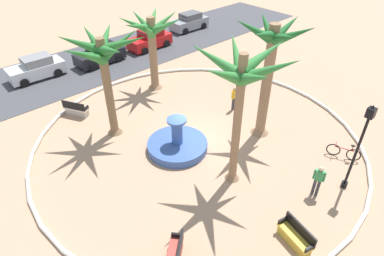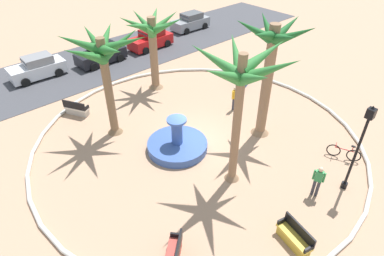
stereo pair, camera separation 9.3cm
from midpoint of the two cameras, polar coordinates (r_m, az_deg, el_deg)
name	(u,v)px [view 2 (the right image)]	position (r m, az deg, el deg)	size (l,w,h in m)	color
ground_plane	(198,140)	(18.82, 1.18, -2.04)	(80.00, 80.00, 0.00)	tan
plaza_curb	(198,138)	(18.76, 1.19, -1.80)	(18.22, 18.22, 0.20)	silver
street_asphalt	(85,65)	(28.78, -17.84, 10.32)	(48.00, 8.00, 0.03)	#424247
fountain	(177,145)	(18.00, -2.40, -2.90)	(3.27, 3.27, 1.97)	#38569E
palm_tree_near_fountain	(242,83)	(13.50, 8.80, 7.77)	(4.59, 4.31, 6.78)	#8E6B4C
palm_tree_by_curb	(152,35)	(22.62, -6.72, 15.67)	(4.39, 4.31, 5.33)	#8E6B4C
palm_tree_mid_plaza	(103,58)	(17.69, -14.90, 11.57)	(4.38, 4.60, 5.98)	brown
palm_tree_far_side	(271,59)	(17.48, 13.63, 11.59)	(4.06, 3.76, 6.69)	#8E6B4C
bench_east	(294,238)	(14.34, 17.44, -17.68)	(0.87, 1.67, 1.00)	gold
bench_west	(173,256)	(13.30, -3.01, -21.25)	(1.55, 1.41, 1.00)	#B73D33
bench_north	(77,110)	(22.03, -19.17, 3.03)	(1.20, 1.65, 1.00)	beige
bench_southeast	(244,81)	(24.54, 9.10, 8.08)	(1.67, 1.02, 1.00)	#335BA8
lamppost	(360,143)	(15.99, 27.15, -2.35)	(0.32, 0.32, 4.57)	black
bicycle_red_frame	(344,153)	(19.08, 24.86, -3.87)	(0.71, 1.63, 0.94)	black
person_cyclist_helmet	(318,180)	(16.04, 21.09, -8.38)	(0.31, 0.50, 1.71)	#33333D
person_cyclist_photo	(234,97)	(21.20, 7.48, 5.34)	(0.53, 0.24, 1.64)	#33333D
parked_car_leftmost	(37,68)	(27.69, -25.07, 9.40)	(4.04, 2.00, 1.67)	silver
parked_car_second	(101,54)	(28.52, -15.35, 12.23)	(4.08, 2.07, 1.67)	black
parked_car_third	(151,39)	(30.82, -7.05, 14.94)	(4.05, 2.02, 1.67)	red
parked_car_rightmost	(190,22)	(35.29, -0.19, 17.86)	(4.01, 1.95, 1.67)	gray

